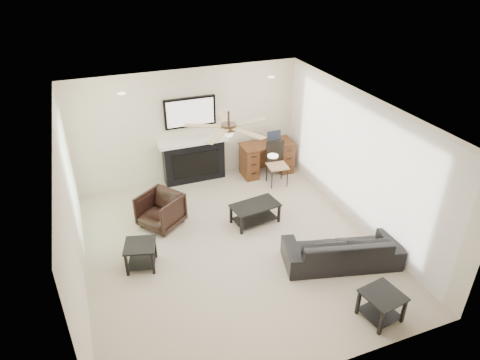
% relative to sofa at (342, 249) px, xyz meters
% --- Properties ---
extents(room_shell, '(5.50, 5.54, 2.52)m').
position_rel_sofa_xyz_m(room_shell, '(-1.38, 1.13, 1.40)').
color(room_shell, '#BFAD9A').
rests_on(room_shell, ground).
extents(sofa, '(2.05, 1.20, 0.56)m').
position_rel_sofa_xyz_m(sofa, '(0.00, 0.00, 0.00)').
color(sofa, black).
rests_on(sofa, ground).
extents(armchair, '(1.00, 1.00, 0.66)m').
position_rel_sofa_xyz_m(armchair, '(-2.60, 2.15, 0.05)').
color(armchair, black).
rests_on(armchair, ground).
extents(coffee_table, '(0.96, 0.62, 0.40)m').
position_rel_sofa_xyz_m(coffee_table, '(-0.90, 1.60, -0.08)').
color(coffee_table, black).
rests_on(coffee_table, ground).
extents(end_table_near, '(0.59, 0.59, 0.45)m').
position_rel_sofa_xyz_m(end_table_near, '(-0.15, -1.25, -0.06)').
color(end_table_near, black).
rests_on(end_table_near, ground).
extents(end_table_left, '(0.61, 0.61, 0.45)m').
position_rel_sofa_xyz_m(end_table_left, '(-3.15, 1.10, -0.06)').
color(end_table_left, black).
rests_on(end_table_left, ground).
extents(fireplace_unit, '(1.52, 0.34, 1.91)m').
position_rel_sofa_xyz_m(fireplace_unit, '(-1.52, 3.63, 0.67)').
color(fireplace_unit, black).
rests_on(fireplace_unit, ground).
extents(desk, '(1.22, 0.56, 0.76)m').
position_rel_sofa_xyz_m(desk, '(0.13, 3.35, 0.10)').
color(desk, '#432210').
rests_on(desk, ground).
extents(desk_chair, '(0.46, 0.48, 0.97)m').
position_rel_sofa_xyz_m(desk_chair, '(0.13, 2.80, 0.20)').
color(desk_chair, black).
rests_on(desk_chair, ground).
extents(laptop, '(0.33, 0.24, 0.23)m').
position_rel_sofa_xyz_m(laptop, '(0.33, 3.33, 0.59)').
color(laptop, black).
rests_on(laptop, desk).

